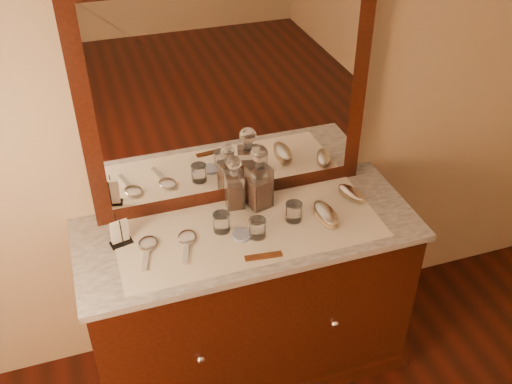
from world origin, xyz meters
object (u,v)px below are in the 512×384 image
mirror_frame (229,94)px  decanter_left (235,187)px  comb (264,256)px  dresser_cabinet (249,301)px  brush_near (326,214)px  brush_far (352,194)px  hand_mirror_inner (187,240)px  napkin_rack (120,233)px  hand_mirror_outer (148,246)px  decanter_right (259,183)px  pin_dish (242,235)px

mirror_frame → decanter_left: mirror_frame is taller
comb → dresser_cabinet: bearing=95.7°
brush_near → comb: bearing=-156.5°
decanter_left → brush_far: decanter_left is taller
decanter_left → brush_far: (0.51, -0.11, -0.08)m
hand_mirror_inner → napkin_rack: bearing=163.0°
hand_mirror_outer → dresser_cabinet: bearing=0.5°
brush_far → brush_near: bearing=-148.6°
dresser_cabinet → mirror_frame: mirror_frame is taller
mirror_frame → decanter_right: mirror_frame is taller
mirror_frame → pin_dish: bearing=-98.5°
dresser_cabinet → comb: comb is taller
pin_dish → hand_mirror_outer: size_ratio=0.39×
pin_dish → comb: (0.04, -0.15, -0.00)m
pin_dish → comb: bearing=-73.8°
mirror_frame → pin_dish: mirror_frame is taller
dresser_cabinet → brush_far: bearing=5.6°
dresser_cabinet → comb: size_ratio=9.35×
decanter_right → hand_mirror_outer: decanter_right is taller
decanter_right → hand_mirror_inner: size_ratio=1.45×
dresser_cabinet → pin_dish: pin_dish is taller
hand_mirror_inner → comb: bearing=-35.0°
napkin_rack → brush_near: bearing=-8.0°
decanter_right → brush_far: bearing=-10.8°
decanter_right → brush_near: (0.24, -0.18, -0.09)m
hand_mirror_outer → napkin_rack: bearing=145.0°
pin_dish → decanter_right: bearing=53.2°
dresser_cabinet → napkin_rack: (-0.52, 0.06, 0.49)m
pin_dish → hand_mirror_outer: 0.38m
decanter_right → decanter_left: bearing=162.7°
comb → hand_mirror_inner: size_ratio=0.72×
mirror_frame → decanter_left: bearing=-97.5°
pin_dish → comb: pin_dish is taller
mirror_frame → hand_mirror_outer: (-0.42, -0.25, -0.49)m
pin_dish → decanter_right: size_ratio=0.27×
mirror_frame → pin_dish: size_ratio=14.70×
pin_dish → hand_mirror_outer: hand_mirror_outer is taller
dresser_cabinet → comb: bearing=-90.6°
brush_far → comb: bearing=-153.6°
pin_dish → brush_far: bearing=10.6°
decanter_left → decanter_right: 0.11m
decanter_left → decanter_right: (0.10, -0.03, 0.02)m
decanter_left → brush_far: bearing=-12.1°
dresser_cabinet → napkin_rack: bearing=173.1°
dresser_cabinet → hand_mirror_inner: hand_mirror_inner is taller
brush_near → hand_mirror_inner: 0.59m
napkin_rack → brush_far: napkin_rack is taller
decanter_right → hand_mirror_outer: size_ratio=1.44×
pin_dish → hand_mirror_outer: bearing=172.6°
pin_dish → brush_far: brush_far is taller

